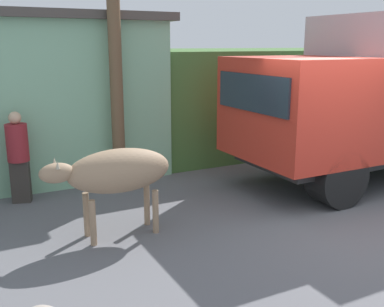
# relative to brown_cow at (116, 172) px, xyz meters

# --- Properties ---
(ground_plane) EXTENTS (60.00, 60.00, 0.00)m
(ground_plane) POSITION_rel_brown_cow_xyz_m (3.37, -1.10, -0.95)
(ground_plane) COLOR slate
(hillside_embankment) EXTENTS (32.00, 6.51, 2.56)m
(hillside_embankment) POSITION_rel_brown_cow_xyz_m (3.37, 5.79, 0.33)
(hillside_embankment) COLOR #426B33
(hillside_embankment) RESTS_ON ground_plane
(brown_cow) EXTENTS (1.85, 0.63, 1.28)m
(brown_cow) POSITION_rel_brown_cow_xyz_m (0.00, 0.00, 0.00)
(brown_cow) COLOR #9E7F60
(brown_cow) RESTS_ON ground_plane
(pedestrian_on_hill) EXTENTS (0.46, 0.46, 1.61)m
(pedestrian_on_hill) POSITION_rel_brown_cow_xyz_m (-1.07, 2.14, -0.08)
(pedestrian_on_hill) COLOR #38332D
(pedestrian_on_hill) RESTS_ON ground_plane
(utility_pole) EXTENTS (0.90, 0.24, 5.68)m
(utility_pole) POSITION_rel_brown_cow_xyz_m (0.75, 2.19, 1.99)
(utility_pole) COLOR brown
(utility_pole) RESTS_ON ground_plane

